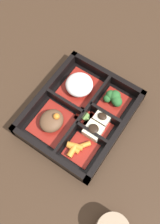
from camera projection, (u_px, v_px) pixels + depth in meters
ground_plane at (80, 116)px, 0.71m from camera, size 3.00×3.00×0.00m
bento_base at (80, 115)px, 0.71m from camera, size 0.29×0.24×0.01m
bento_rim at (81, 113)px, 0.69m from camera, size 0.29×0.24×0.04m
bowl_stew at (52, 121)px, 0.68m from camera, size 0.11×0.09×0.05m
bowl_rice at (79, 85)px, 0.72m from camera, size 0.11×0.09×0.04m
bowl_carrots at (78, 149)px, 0.65m from camera, size 0.07×0.07×0.02m
bowl_tofu at (97, 125)px, 0.67m from camera, size 0.08×0.07×0.04m
bowl_greens at (114, 99)px, 0.70m from camera, size 0.08×0.07×0.04m
bowl_pickles at (84, 117)px, 0.69m from camera, size 0.04×0.04×0.01m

